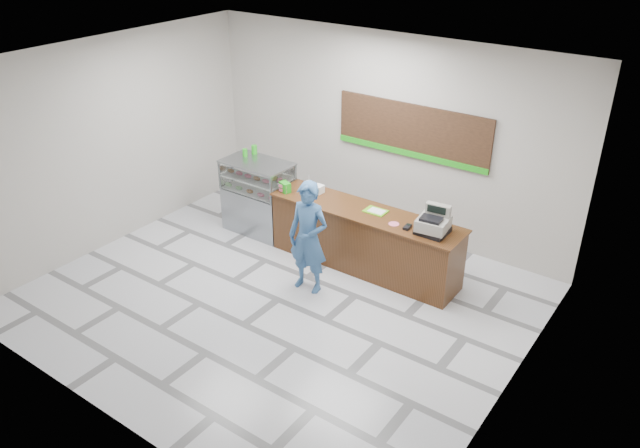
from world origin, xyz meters
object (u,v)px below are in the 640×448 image
Objects in this scene: display_case at (258,196)px; customer at (308,238)px; sales_counter at (364,239)px; serving_tray at (376,211)px; cash_register at (434,223)px.

customer reaches higher than display_case.
customer is at bearing -28.48° from display_case.
customer is at bearing -109.91° from sales_counter.
serving_tray reaches higher than sales_counter.
cash_register is 0.28× the size of customer.
serving_tray is (2.37, 0.07, 0.36)m from display_case.
display_case is (-2.22, -0.00, 0.16)m from sales_counter.
serving_tray is 0.20× the size of customer.
cash_register is 1.86m from customer.
sales_counter is 9.29× the size of serving_tray.
cash_register is 1.43× the size of serving_tray.
cash_register reaches higher than serving_tray.
customer reaches higher than sales_counter.
cash_register reaches higher than sales_counter.
display_case is 3.44m from cash_register.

